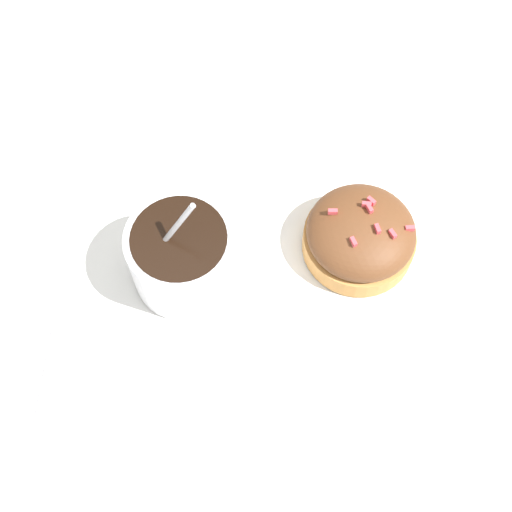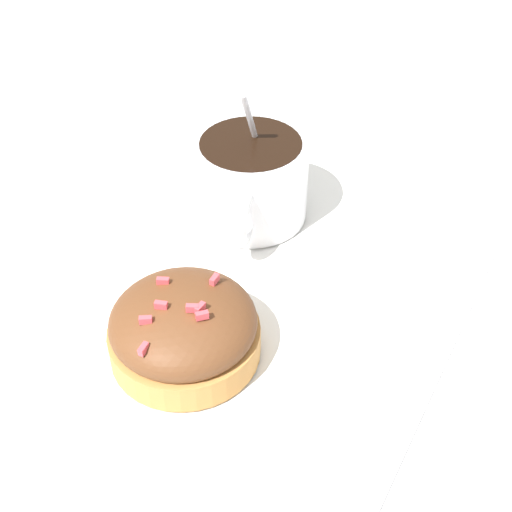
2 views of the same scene
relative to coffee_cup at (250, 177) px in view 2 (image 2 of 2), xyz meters
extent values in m
plane|color=#B2B2B7|center=(0.07, 0.01, -0.04)|extent=(3.00, 3.00, 0.00)
cube|color=white|center=(0.07, 0.01, -0.03)|extent=(0.36, 0.33, 0.00)
cylinder|color=white|center=(0.00, 0.00, 0.00)|extent=(0.08, 0.08, 0.06)
cylinder|color=black|center=(0.00, 0.00, 0.02)|extent=(0.07, 0.07, 0.01)
torus|color=white|center=(0.04, 0.01, 0.00)|extent=(0.04, 0.02, 0.04)
ellipsoid|color=silver|center=(0.02, 0.00, -0.02)|extent=(0.02, 0.02, 0.01)
cylinder|color=silver|center=(-0.01, 0.00, 0.02)|extent=(0.05, 0.01, 0.09)
cylinder|color=#C18442|center=(0.14, 0.02, -0.02)|extent=(0.09, 0.09, 0.02)
ellipsoid|color=brown|center=(0.14, 0.02, -0.01)|extent=(0.08, 0.08, 0.03)
cube|color=#EA4C56|center=(0.17, 0.01, 0.00)|extent=(0.01, 0.00, 0.00)
cube|color=#EA4C56|center=(0.14, 0.02, 0.01)|extent=(0.01, 0.01, 0.00)
cube|color=#EA4C56|center=(0.11, 0.02, 0.01)|extent=(0.01, 0.00, 0.00)
cube|color=#EA4C56|center=(0.14, 0.03, 0.01)|extent=(0.01, 0.01, 0.00)
cube|color=#EA4C56|center=(0.14, 0.03, 0.01)|extent=(0.01, 0.00, 0.00)
cube|color=#EA4C56|center=(0.14, 0.00, 0.01)|extent=(0.00, 0.01, 0.00)
cube|color=#EA4C56|center=(0.13, 0.00, 0.01)|extent=(0.01, 0.01, 0.00)
cube|color=#EA4C56|center=(0.16, 0.00, 0.01)|extent=(0.01, 0.01, 0.00)
camera|label=1|loc=(0.04, -0.24, 0.48)|focal=50.00mm
camera|label=2|loc=(0.38, 0.15, 0.29)|focal=50.00mm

